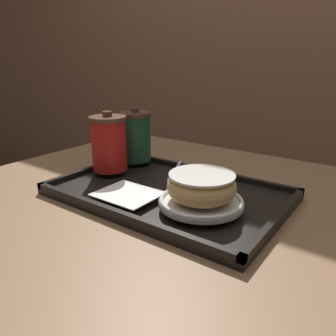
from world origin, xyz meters
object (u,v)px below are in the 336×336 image
donut_chocolate_glazed (202,186)px  spoon (174,176)px  coffee_cup_rear (136,136)px  coffee_cup_front (109,143)px

donut_chocolate_glazed → spoon: donut_chocolate_glazed is taller
donut_chocolate_glazed → coffee_cup_rear: bearing=153.0°
coffee_cup_front → coffee_cup_rear: bearing=90.0°
coffee_cup_front → donut_chocolate_glazed: (0.28, -0.05, -0.03)m
coffee_cup_rear → donut_chocolate_glazed: size_ratio=1.09×
coffee_cup_front → spoon: size_ratio=0.91×
spoon → coffee_cup_rear: bearing=-136.4°
coffee_cup_rear → spoon: size_ratio=0.89×
coffee_cup_front → donut_chocolate_glazed: coffee_cup_front is taller
donut_chocolate_glazed → spoon: (-0.12, 0.09, -0.03)m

